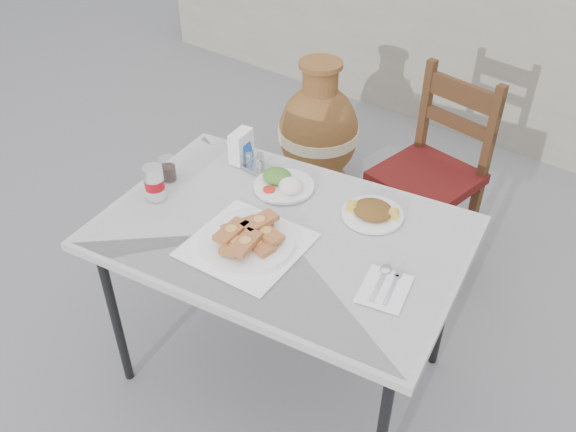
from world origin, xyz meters
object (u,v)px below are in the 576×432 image
Objects in this scene: salad_chopped_plate at (373,212)px; cafe_table at (282,240)px; napkin_holder at (241,146)px; pide_plate at (247,237)px; terracotta_urn at (318,133)px; condiment_caddy at (257,164)px; cola_glass at (168,170)px; soda_can at (154,183)px; chair at (432,171)px; salad_rice_plate at (283,183)px.

cafe_table is at bearing -129.27° from salad_chopped_plate.
pide_plate is at bearing -55.29° from napkin_holder.
terracotta_urn is (-0.89, 0.92, -0.41)m from salad_chopped_plate.
condiment_caddy reaches higher than terracotta_urn.
napkin_holder is at bearing 63.91° from cola_glass.
pide_plate is at bearing 0.01° from soda_can.
salad_chopped_plate is 2.40× the size of cola_glass.
soda_can is 0.14× the size of chair.
chair is at bearing -10.35° from terracotta_urn.
pide_plate is 0.42× the size of chair.
condiment_caddy is at bearing -107.26° from chair.
terracotta_urn is (-0.52, 0.98, -0.42)m from salad_rice_plate.
chair reaches higher than pide_plate.
salad_chopped_plate reaches higher than terracotta_urn.
salad_rice_plate is 0.37m from salad_chopped_plate.
salad_rice_plate is 0.92m from chair.
salad_chopped_plate is (0.21, 0.26, 0.07)m from cafe_table.
terracotta_urn is at bearing 119.79° from cafe_table.
salad_chopped_plate is 1.68× the size of soda_can.
salad_chopped_plate is at bearing 58.08° from pide_plate.
cola_glass is (-0.75, -0.28, 0.02)m from salad_chopped_plate.
salad_rice_plate is at bearing -19.19° from napkin_holder.
chair reaches higher than cola_glass.
cola_glass is at bearing -131.16° from condiment_caddy.
cola_glass is 0.71× the size of napkin_holder.
pide_plate is at bearing -105.04° from cafe_table.
salad_chopped_plate is 0.52m from condiment_caddy.
salad_rice_plate is 0.26m from napkin_holder.
condiment_caddy is 0.11× the size of chair.
chair reaches higher than soda_can.
cafe_table is 5.93× the size of salad_rice_plate.
cola_glass is 0.10× the size of chair.
soda_can is at bearing -81.83° from terracotta_urn.
salad_chopped_plate is at bearing -7.72° from napkin_holder.
cola_glass is 1.29m from terracotta_urn.
salad_rice_plate reaches higher than terracotta_urn.
soda_can is (-0.45, -0.00, 0.03)m from pide_plate.
cafe_table is 1.73× the size of terracotta_urn.
napkin_holder reaches higher than cafe_table.
cafe_table is 1.41m from terracotta_urn.
condiment_caddy is at bearing 143.03° from cafe_table.
soda_can reaches higher than salad_chopped_plate.
soda_can is at bearing -134.18° from salad_rice_plate.
cafe_table is 0.52m from soda_can.
chair is at bearing 59.52° from cola_glass.
cafe_table is at bearing 74.96° from pide_plate.
chair is (0.13, 1.19, -0.30)m from pide_plate.
cola_glass is 0.35m from condiment_caddy.
salad_chopped_plate is 0.23× the size of chair.
soda_can is 1.43× the size of cola_glass.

